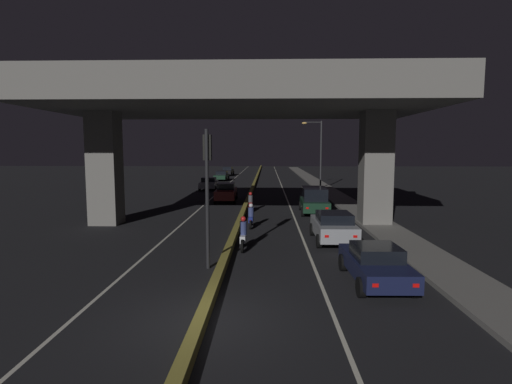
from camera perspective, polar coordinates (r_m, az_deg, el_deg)
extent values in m
plane|color=black|center=(11.11, -7.59, -17.82)|extent=(200.00, 200.00, 0.00)
cube|color=beige|center=(45.55, -4.92, 0.36)|extent=(0.12, 126.00, 0.00)
cube|color=beige|center=(45.29, 3.90, 0.34)|extent=(0.12, 126.00, 0.00)
cube|color=olive|center=(45.27, -0.52, 0.55)|extent=(0.32, 126.00, 0.32)
cube|color=slate|center=(38.84, 11.32, -0.59)|extent=(2.20, 126.00, 0.17)
cube|color=slate|center=(25.67, -20.76, 3.14)|extent=(1.70, 1.58, 6.73)
cube|color=slate|center=(24.59, 16.72, 3.17)|extent=(1.70, 1.58, 6.73)
cube|color=slate|center=(23.98, -2.48, 13.40)|extent=(22.01, 11.85, 1.67)
cube|color=#333335|center=(24.18, -2.50, 16.43)|extent=(22.01, 0.40, 0.90)
cylinder|color=black|center=(15.02, -6.97, -1.12)|extent=(0.14, 0.14, 5.25)
cube|color=black|center=(15.08, -6.96, 6.33)|extent=(0.30, 0.28, 0.95)
sphere|color=black|center=(15.23, -6.89, 7.45)|extent=(0.18, 0.18, 0.18)
sphere|color=black|center=(15.23, -6.88, 6.33)|extent=(0.18, 0.18, 0.18)
sphere|color=green|center=(15.23, -6.87, 5.21)|extent=(0.18, 0.18, 0.18)
cylinder|color=#2D2D30|center=(45.58, 9.26, 5.16)|extent=(0.18, 0.18, 7.70)
cylinder|color=#2D2D30|center=(45.57, 8.13, 9.84)|extent=(1.90, 0.10, 0.10)
ellipsoid|color=#F2B759|center=(45.46, 6.93, 9.73)|extent=(0.56, 0.32, 0.24)
cube|color=#141938|center=(14.26, 16.64, -10.05)|extent=(1.73, 4.12, 0.56)
cube|color=black|center=(14.04, 16.82, -8.21)|extent=(1.49, 1.66, 0.44)
cylinder|color=black|center=(15.40, 12.27, -9.81)|extent=(0.21, 0.64, 0.63)
cylinder|color=black|center=(15.81, 18.09, -9.56)|extent=(0.21, 0.64, 0.63)
cylinder|color=black|center=(12.90, 14.76, -13.03)|extent=(0.21, 0.64, 0.63)
cylinder|color=black|center=(13.38, 21.64, -12.56)|extent=(0.21, 0.64, 0.63)
cube|color=red|center=(12.21, 16.69, -12.66)|extent=(0.18, 0.03, 0.11)
cube|color=red|center=(12.58, 21.88, -12.29)|extent=(0.18, 0.03, 0.11)
cube|color=gray|center=(20.01, 10.97, -5.08)|extent=(1.79, 4.08, 0.69)
cube|color=black|center=(19.71, 11.10, -3.56)|extent=(1.58, 1.96, 0.45)
cylinder|color=black|center=(21.26, 8.02, -5.32)|extent=(0.20, 0.65, 0.65)
cylinder|color=black|center=(21.53, 12.66, -5.26)|extent=(0.20, 0.65, 0.65)
cylinder|color=black|center=(18.65, 8.97, -6.94)|extent=(0.20, 0.65, 0.65)
cylinder|color=black|center=(18.95, 14.24, -6.84)|extent=(0.20, 0.65, 0.65)
cube|color=red|center=(17.92, 10.07, -6.25)|extent=(0.18, 0.03, 0.11)
cube|color=red|center=(18.15, 14.00, -6.18)|extent=(0.18, 0.03, 0.11)
cube|color=black|center=(28.59, 8.31, -1.71)|extent=(1.95, 4.51, 0.67)
cube|color=black|center=(28.61, 8.31, -0.19)|extent=(1.69, 3.26, 0.83)
cylinder|color=black|center=(30.03, 6.37, -1.96)|extent=(0.22, 0.66, 0.65)
cylinder|color=black|center=(30.18, 9.74, -1.98)|extent=(0.22, 0.66, 0.65)
cylinder|color=black|center=(27.12, 6.70, -2.83)|extent=(0.22, 0.66, 0.65)
cylinder|color=black|center=(27.28, 10.43, -2.83)|extent=(0.22, 0.66, 0.65)
cube|color=red|center=(26.32, 7.35, -2.29)|extent=(0.18, 0.04, 0.11)
cube|color=red|center=(26.44, 10.10, -2.30)|extent=(0.18, 0.04, 0.11)
cube|color=#591414|center=(34.99, -4.30, -0.19)|extent=(1.81, 4.84, 0.74)
cube|color=black|center=(35.05, -4.29, 0.85)|extent=(1.53, 1.96, 0.53)
cylinder|color=black|center=(33.41, -3.10, -1.12)|extent=(0.22, 0.67, 0.66)
cylinder|color=black|center=(33.54, -5.88, -1.11)|extent=(0.22, 0.67, 0.66)
cylinder|color=black|center=(36.55, -2.83, -0.50)|extent=(0.22, 0.67, 0.66)
cylinder|color=black|center=(36.67, -5.38, -0.50)|extent=(0.22, 0.67, 0.66)
cube|color=white|center=(37.36, -3.12, 0.04)|extent=(0.18, 0.04, 0.11)
cube|color=white|center=(37.44, -4.91, 0.04)|extent=(0.18, 0.04, 0.11)
cube|color=gray|center=(45.42, -6.76, 1.10)|extent=(1.84, 4.27, 0.62)
cube|color=black|center=(45.48, -6.76, 1.79)|extent=(1.57, 1.72, 0.47)
cylinder|color=black|center=(43.97, -5.88, 0.54)|extent=(0.21, 0.60, 0.60)
cylinder|color=black|center=(44.19, -8.08, 0.54)|extent=(0.21, 0.60, 0.60)
cylinder|color=black|center=(46.73, -5.51, 0.87)|extent=(0.21, 0.60, 0.60)
cylinder|color=black|center=(46.94, -7.58, 0.86)|extent=(0.21, 0.60, 0.60)
cube|color=white|center=(47.46, -5.71, 1.21)|extent=(0.18, 0.03, 0.11)
cube|color=white|center=(47.61, -7.18, 1.20)|extent=(0.18, 0.03, 0.11)
cube|color=black|center=(58.71, -4.94, 2.21)|extent=(1.88, 4.42, 0.56)
cube|color=black|center=(58.90, -4.92, 2.75)|extent=(1.58, 2.15, 0.52)
cylinder|color=black|center=(57.19, -4.34, 1.84)|extent=(0.23, 0.64, 0.63)
cylinder|color=black|center=(57.45, -5.98, 1.84)|extent=(0.23, 0.64, 0.63)
cylinder|color=black|center=(60.03, -3.95, 2.04)|extent=(0.23, 0.64, 0.63)
cylinder|color=black|center=(60.28, -5.51, 2.04)|extent=(0.23, 0.64, 0.63)
cube|color=white|center=(60.79, -4.07, 2.27)|extent=(0.18, 0.04, 0.11)
cube|color=white|center=(60.97, -5.18, 2.27)|extent=(0.18, 0.04, 0.11)
cube|color=black|center=(70.21, -4.08, 2.91)|extent=(1.92, 4.74, 0.66)
cube|color=black|center=(70.30, -4.07, 3.39)|extent=(1.60, 1.93, 0.53)
cylinder|color=black|center=(68.59, -3.55, 2.56)|extent=(0.23, 0.70, 0.69)
cylinder|color=black|center=(68.83, -4.95, 2.56)|extent=(0.23, 0.70, 0.69)
cylinder|color=black|center=(71.64, -3.23, 2.71)|extent=(0.23, 0.70, 0.69)
cylinder|color=black|center=(71.87, -4.57, 2.71)|extent=(0.23, 0.70, 0.69)
cube|color=white|center=(72.46, -3.34, 2.93)|extent=(0.18, 0.04, 0.11)
cube|color=white|center=(72.62, -4.30, 2.93)|extent=(0.18, 0.04, 0.11)
cylinder|color=black|center=(18.91, -1.68, -6.77)|extent=(0.09, 0.59, 0.59)
cylinder|color=black|center=(17.59, -2.00, -7.75)|extent=(0.11, 0.59, 0.59)
cube|color=silver|center=(18.20, -1.83, -6.57)|extent=(0.25, 1.03, 0.32)
cylinder|color=navy|center=(18.11, -1.84, -5.16)|extent=(0.32, 0.32, 0.59)
sphere|color=#B21919|center=(18.03, -1.84, -3.86)|extent=(0.24, 0.24, 0.24)
cube|color=red|center=(17.50, -2.01, -7.09)|extent=(0.08, 0.03, 0.08)
cylinder|color=black|center=(23.87, -0.64, -4.16)|extent=(0.09, 0.53, 0.53)
cylinder|color=black|center=(22.68, -0.81, -4.70)|extent=(0.11, 0.53, 0.53)
cube|color=navy|center=(23.23, -0.72, -3.89)|extent=(0.26, 0.93, 0.32)
cylinder|color=navy|center=(23.16, -0.72, -2.87)|extent=(0.33, 0.33, 0.52)
sphere|color=silver|center=(23.11, -0.73, -1.94)|extent=(0.24, 0.24, 0.24)
cube|color=red|center=(22.59, -0.82, -4.17)|extent=(0.08, 0.03, 0.08)
cylinder|color=black|center=(30.01, -0.77, -2.01)|extent=(0.10, 0.57, 0.57)
cylinder|color=black|center=(28.69, -0.80, -2.38)|extent=(0.12, 0.58, 0.57)
cube|color=maroon|center=(29.32, -0.79, -1.77)|extent=(0.27, 1.02, 0.32)
cylinder|color=#3F3F44|center=(29.27, -0.79, -0.97)|extent=(0.33, 0.33, 0.50)
sphere|color=#B21919|center=(29.23, -0.79, -0.25)|extent=(0.24, 0.24, 0.24)
cube|color=red|center=(28.61, -0.80, -1.96)|extent=(0.08, 0.03, 0.08)
cylinder|color=black|center=(24.64, 18.14, -3.36)|extent=(0.26, 0.26, 0.85)
cylinder|color=maroon|center=(24.53, 18.20, -1.56)|extent=(0.31, 0.31, 0.71)
sphere|color=tan|center=(24.47, 18.23, -0.47)|extent=(0.23, 0.23, 0.23)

